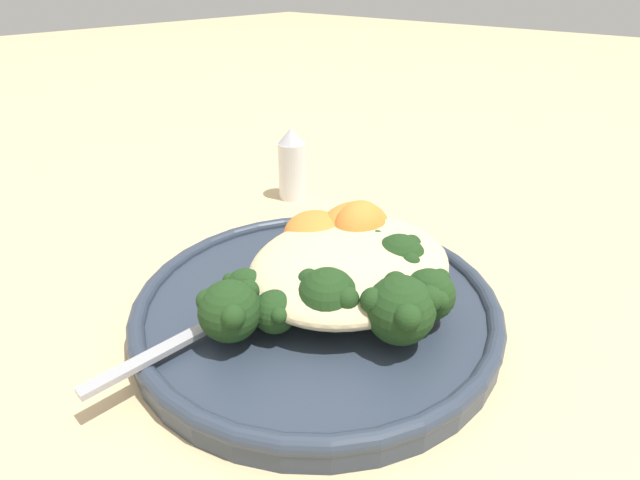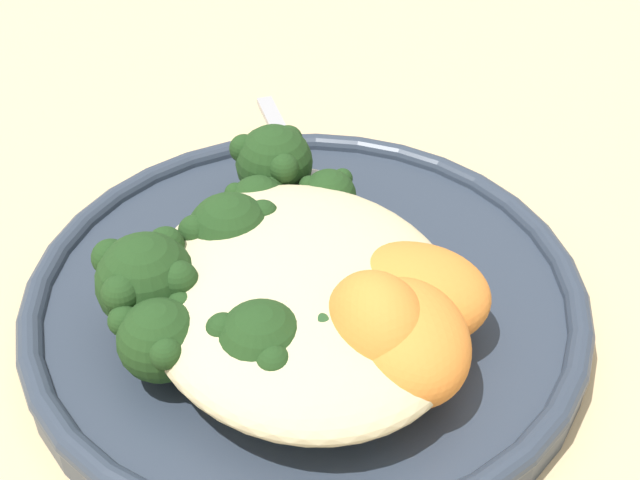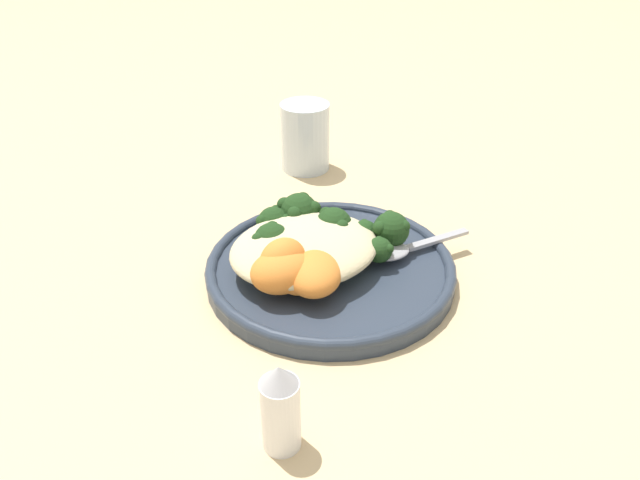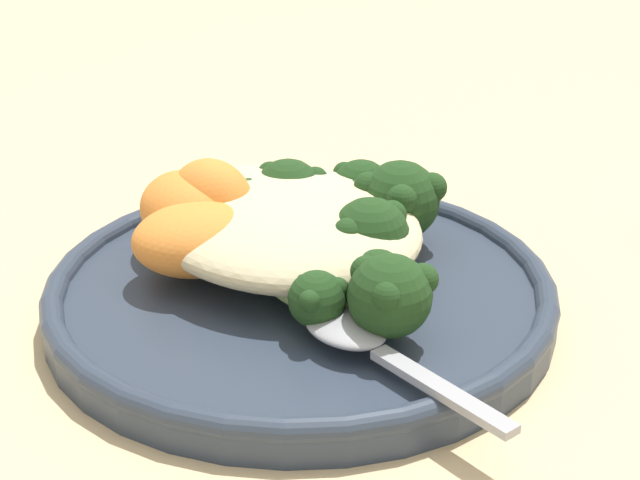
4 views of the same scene
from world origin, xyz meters
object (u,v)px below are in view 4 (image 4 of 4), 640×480
broccoli_stalk_4 (387,206)px  sweet_potato_chunk_3 (212,203)px  sweet_potato_chunk_0 (193,236)px  sweet_potato_chunk_1 (193,209)px  plate (300,294)px  quinoa_mound (282,224)px  broccoli_stalk_0 (296,286)px  broccoli_stalk_6 (283,205)px  broccoli_stalk_1 (377,293)px  broccoli_stalk_5 (338,206)px  kale_tuft (271,211)px  broccoli_stalk_3 (353,240)px  broccoli_stalk_2 (353,276)px  sweet_potato_chunk_2 (199,239)px  spoon (362,338)px

broccoli_stalk_4 → sweet_potato_chunk_3: size_ratio=2.46×
sweet_potato_chunk_0 → sweet_potato_chunk_1: size_ratio=0.77×
plate → quinoa_mound: size_ratio=1.67×
broccoli_stalk_0 → broccoli_stalk_6: 0.08m
broccoli_stalk_1 → broccoli_stalk_5: 0.11m
plate → kale_tuft: kale_tuft is taller
broccoli_stalk_0 → broccoli_stalk_4: broccoli_stalk_4 is taller
plate → broccoli_stalk_3: broccoli_stalk_3 is taller
quinoa_mound → broccoli_stalk_6: size_ratio=1.55×
plate → broccoli_stalk_2: bearing=5.0°
broccoli_stalk_0 → kale_tuft: 0.08m
quinoa_mound → sweet_potato_chunk_3: bearing=-151.2°
broccoli_stalk_0 → plate: bearing=146.6°
broccoli_stalk_2 → broccoli_stalk_6: size_ratio=0.91×
broccoli_stalk_4 → broccoli_stalk_5: bearing=124.2°
broccoli_stalk_4 → broccoli_stalk_5: size_ratio=1.02×
plate → broccoli_stalk_1: (0.06, -0.01, 0.03)m
plate → broccoli_stalk_1: size_ratio=2.29×
broccoli_stalk_3 → kale_tuft: 0.06m
broccoli_stalk_5 → broccoli_stalk_6: 0.03m
broccoli_stalk_5 → kale_tuft: bearing=144.3°
quinoa_mound → kale_tuft: size_ratio=3.17×
broccoli_stalk_1 → sweet_potato_chunk_2: broccoli_stalk_1 is taller
quinoa_mound → sweet_potato_chunk_1: size_ratio=2.53×
broccoli_stalk_6 → sweet_potato_chunk_2: broccoli_stalk_6 is taller
broccoli_stalk_4 → sweet_potato_chunk_0: (-0.05, -0.09, -0.01)m
broccoli_stalk_1 → broccoli_stalk_3: broccoli_stalk_3 is taller
sweet_potato_chunk_2 → kale_tuft: 0.05m
quinoa_mound → sweet_potato_chunk_2: (-0.01, -0.04, 0.00)m
broccoli_stalk_5 → kale_tuft: (-0.02, -0.03, 0.00)m
broccoli_stalk_1 → sweet_potato_chunk_0: size_ratio=2.40×
broccoli_stalk_6 → spoon: broccoli_stalk_6 is taller
spoon → broccoli_stalk_5: bearing=144.6°
plate → spoon: spoon is taller
quinoa_mound → sweet_potato_chunk_2: sweet_potato_chunk_2 is taller
quinoa_mound → broccoli_stalk_3: broccoli_stalk_3 is taller
broccoli_stalk_5 → broccoli_stalk_6: (-0.02, -0.03, 0.00)m
broccoli_stalk_0 → broccoli_stalk_6: broccoli_stalk_6 is taller
broccoli_stalk_1 → sweet_potato_chunk_0: (-0.11, -0.02, -0.00)m
broccoli_stalk_2 → spoon: (0.03, -0.03, -0.01)m
broccoli_stalk_4 → spoon: 0.11m
broccoli_stalk_1 → kale_tuft: (-0.11, 0.03, -0.00)m
broccoli_stalk_5 → sweet_potato_chunk_3: size_ratio=2.42×
quinoa_mound → broccoli_stalk_1: (0.09, -0.02, 0.00)m
broccoli_stalk_1 → broccoli_stalk_3: (-0.05, 0.03, -0.00)m
sweet_potato_chunk_1 → sweet_potato_chunk_3: 0.01m
quinoa_mound → sweet_potato_chunk_3: size_ratio=3.17×
broccoli_stalk_2 → sweet_potato_chunk_1: size_ratio=1.48×
plate → broccoli_stalk_0: bearing=-45.7°
broccoli_stalk_1 → broccoli_stalk_5: size_ratio=0.96×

